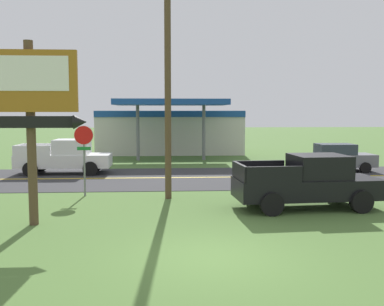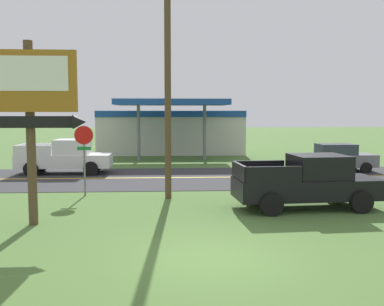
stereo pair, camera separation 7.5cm
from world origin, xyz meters
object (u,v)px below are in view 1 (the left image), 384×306
motel_sign (31,101)px  car_grey_mid_lane (337,158)px  stop_sign (84,148)px  pickup_black_parked_on_lawn (308,182)px  gas_station (170,130)px  utility_pole (168,66)px  pickup_white_on_road (65,157)px

motel_sign → car_grey_mid_lane: motel_sign is taller
stop_sign → car_grey_mid_lane: stop_sign is taller
motel_sign → stop_sign: size_ratio=1.92×
stop_sign → pickup_black_parked_on_lawn: stop_sign is taller
gas_station → pickup_black_parked_on_lawn: gas_station is taller
motel_sign → pickup_black_parked_on_lawn: 9.86m
utility_pole → pickup_white_on_road: size_ratio=1.91×
pickup_white_on_road → gas_station: bearing=64.0°
utility_pole → pickup_white_on_road: utility_pole is taller
motel_sign → stop_sign: (0.67, 4.83, -1.82)m
utility_pole → gas_station: size_ratio=0.83×
utility_pole → motel_sign: bearing=-135.4°
motel_sign → car_grey_mid_lane: bearing=39.5°
motel_sign → utility_pole: utility_pole is taller
gas_station → car_grey_mid_lane: size_ratio=2.86×
pickup_white_on_road → car_grey_mid_lane: 15.76m
utility_pole → gas_station: (0.32, 20.06, -3.38)m
stop_sign → pickup_white_on_road: size_ratio=0.57×
stop_sign → car_grey_mid_lane: size_ratio=0.70×
utility_pole → pickup_white_on_road: (-5.77, 7.56, -4.36)m
motel_sign → gas_station: (4.48, 24.16, -1.91)m
pickup_black_parked_on_lawn → car_grey_mid_lane: size_ratio=1.27×
pickup_black_parked_on_lawn → utility_pole: bearing=156.8°
utility_pole → pickup_black_parked_on_lawn: bearing=-23.2°
gas_station → car_grey_mid_lane: gas_station is taller
car_grey_mid_lane → utility_pole: bearing=-142.9°
motel_sign → utility_pole: bearing=44.6°
pickup_black_parked_on_lawn → motel_sign: bearing=-168.3°
utility_pole → pickup_black_parked_on_lawn: utility_pole is taller
utility_pole → car_grey_mid_lane: (9.98, 7.56, -4.50)m
motel_sign → gas_station: bearing=79.5°
pickup_white_on_road → car_grey_mid_lane: (15.75, 0.00, -0.13)m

